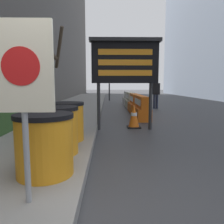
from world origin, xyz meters
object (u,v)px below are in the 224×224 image
barrel_drum_foreground (45,144)px  jersey_barrier_white (127,99)px  barrel_drum_middle (56,130)px  traffic_light_near_curb (109,64)px  jersey_barrier_orange_near (135,104)px  traffic_cone_mid (130,97)px  message_board (125,62)px  jersey_barrier_cream (130,101)px  barrel_drum_back (66,121)px  jersey_barrier_orange_far (141,109)px  warning_sign (22,80)px  pedestrian_worker (156,91)px  traffic_cone_near (134,116)px

barrel_drum_foreground → jersey_barrier_white: 12.71m
barrel_drum_middle → traffic_light_near_curb: traffic_light_near_curb is taller
jersey_barrier_orange_near → traffic_cone_mid: (0.45, 6.99, -0.05)m
barrel_drum_middle → traffic_cone_mid: barrel_drum_middle is taller
barrel_drum_foreground → jersey_barrier_white: (2.23, 12.51, -0.19)m
jersey_barrier_white → traffic_light_near_curb: size_ratio=0.37×
message_board → jersey_barrier_cream: (0.86, 6.60, -1.64)m
barrel_drum_middle → message_board: message_board is taller
barrel_drum_back → jersey_barrier_orange_far: 4.72m
barrel_drum_foreground → warning_sign: (0.02, -0.73, 0.84)m
barrel_drum_back → jersey_barrier_orange_near: bearing=69.8°
message_board → jersey_barrier_orange_far: message_board is taller
barrel_drum_middle → pedestrian_worker: (3.74, 8.90, 0.42)m
message_board → traffic_cone_mid: message_board is taller
jersey_barrier_white → barrel_drum_foreground: bearing=-100.1°
traffic_cone_near → jersey_barrier_white: bearing=86.4°
traffic_cone_mid → warning_sign: bearing=-99.5°
barrel_drum_back → jersey_barrier_white: 10.89m
message_board → barrel_drum_middle: bearing=-116.9°
barrel_drum_foreground → pedestrian_worker: 10.51m
jersey_barrier_cream → traffic_cone_near: 6.33m
jersey_barrier_orange_far → traffic_cone_mid: size_ratio=2.74×
barrel_drum_foreground → traffic_light_near_curb: 16.65m
jersey_barrier_white → warning_sign: bearing=-99.5°
jersey_barrier_white → jersey_barrier_orange_near: bearing=-90.0°
jersey_barrier_cream → barrel_drum_middle: bearing=-103.7°
barrel_drum_back → traffic_cone_mid: bearing=78.3°
barrel_drum_back → warning_sign: bearing=-88.2°
barrel_drum_back → pedestrian_worker: bearing=64.9°
barrel_drum_middle → jersey_barrier_cream: barrel_drum_middle is taller
barrel_drum_foreground → barrel_drum_back: same height
barrel_drum_middle → barrel_drum_back: bearing=90.0°
jersey_barrier_orange_far → traffic_cone_mid: (0.45, 9.10, -0.05)m
barrel_drum_middle → traffic_light_near_curb: (1.07, 15.47, 2.63)m
jersey_barrier_cream → traffic_cone_near: (-0.53, -6.31, -0.03)m
jersey_barrier_cream → jersey_barrier_white: 2.14m
pedestrian_worker → jersey_barrier_white: bearing=127.0°
message_board → jersey_barrier_orange_far: bearing=68.9°
traffic_light_near_curb → barrel_drum_foreground: bearing=-93.5°
barrel_drum_middle → jersey_barrier_white: size_ratio=0.51×
barrel_drum_foreground → jersey_barrier_orange_far: bearing=69.6°
barrel_drum_foreground → barrel_drum_back: size_ratio=1.00×
barrel_drum_back → warning_sign: warning_sign is taller
barrel_drum_middle → barrel_drum_back: same height
message_board → jersey_barrier_orange_near: 4.72m
barrel_drum_foreground → traffic_cone_mid: barrel_drum_foreground is taller
barrel_drum_foreground → pedestrian_worker: size_ratio=0.49×
barrel_drum_middle → jersey_barrier_orange_near: barrel_drum_middle is taller
barrel_drum_back → barrel_drum_middle: bearing=-90.0°
message_board → jersey_barrier_orange_far: (0.86, 2.22, -1.63)m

